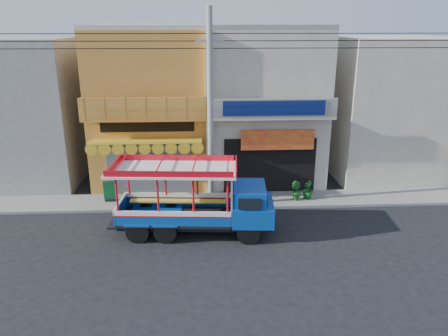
% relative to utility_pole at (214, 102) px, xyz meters
% --- Properties ---
extents(ground, '(90.00, 90.00, 0.00)m').
position_rel_utility_pole_xyz_m(ground, '(0.85, -3.30, -5.03)').
color(ground, black).
rests_on(ground, ground).
extents(sidewalk, '(30.00, 2.00, 0.12)m').
position_rel_utility_pole_xyz_m(sidewalk, '(0.85, 0.70, -4.97)').
color(sidewalk, slate).
rests_on(sidewalk, ground).
extents(shophouse_left, '(6.00, 7.50, 8.24)m').
position_rel_utility_pole_xyz_m(shophouse_left, '(-3.15, 4.66, -0.92)').
color(shophouse_left, '#C27F2B').
rests_on(shophouse_left, ground).
extents(shophouse_right, '(6.00, 6.75, 8.24)m').
position_rel_utility_pole_xyz_m(shophouse_right, '(2.85, 4.66, -0.93)').
color(shophouse_right, '#B9AF98').
rests_on(shophouse_right, ground).
extents(party_pilaster, '(0.35, 0.30, 8.00)m').
position_rel_utility_pole_xyz_m(party_pilaster, '(-0.15, 1.55, -1.03)').
color(party_pilaster, '#B9AF98').
rests_on(party_pilaster, ground).
extents(filler_building_left, '(6.00, 6.00, 7.60)m').
position_rel_utility_pole_xyz_m(filler_building_left, '(-10.15, 4.70, -1.23)').
color(filler_building_left, gray).
rests_on(filler_building_left, ground).
extents(filler_building_right, '(6.00, 6.00, 7.60)m').
position_rel_utility_pole_xyz_m(filler_building_right, '(9.85, 4.70, -1.23)').
color(filler_building_right, '#B9AF98').
rests_on(filler_building_right, ground).
extents(utility_pole, '(28.00, 0.26, 9.00)m').
position_rel_utility_pole_xyz_m(utility_pole, '(0.00, 0.00, 0.00)').
color(utility_pole, gray).
rests_on(utility_pole, ground).
extents(songthaew_truck, '(6.73, 2.62, 3.07)m').
position_rel_utility_pole_xyz_m(songthaew_truck, '(-0.45, -2.60, -3.55)').
color(songthaew_truck, black).
rests_on(songthaew_truck, ground).
extents(green_sign, '(0.66, 0.31, 1.01)m').
position_rel_utility_pole_xyz_m(green_sign, '(-4.98, 0.83, -4.49)').
color(green_sign, black).
rests_on(green_sign, sidewalk).
extents(potted_plant_a, '(0.99, 1.01, 0.86)m').
position_rel_utility_pole_xyz_m(potted_plant_a, '(1.65, 1.07, -4.48)').
color(potted_plant_a, '#17521B').
rests_on(potted_plant_a, sidewalk).
extents(potted_plant_b, '(0.61, 0.64, 0.91)m').
position_rel_utility_pole_xyz_m(potted_plant_b, '(3.99, 0.50, -4.46)').
color(potted_plant_b, '#17521B').
rests_on(potted_plant_b, sidewalk).
extents(potted_plant_c, '(0.51, 0.51, 0.90)m').
position_rel_utility_pole_xyz_m(potted_plant_c, '(4.60, 0.64, -4.46)').
color(potted_plant_c, '#17521B').
rests_on(potted_plant_c, sidewalk).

